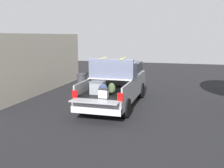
# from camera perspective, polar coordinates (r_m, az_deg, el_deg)

# --- Properties ---
(ground_plane) EXTENTS (40.00, 40.00, 0.00)m
(ground_plane) POSITION_cam_1_polar(r_m,az_deg,el_deg) (12.28, 0.77, -4.56)
(ground_plane) COLOR black
(pickup_truck) EXTENTS (6.05, 2.06, 2.23)m
(pickup_truck) POSITION_cam_1_polar(r_m,az_deg,el_deg) (12.41, 1.21, 0.13)
(pickup_truck) COLOR gray
(pickup_truck) RESTS_ON ground_plane
(building_facade) EXTENTS (9.09, 0.36, 3.30)m
(building_facade) POSITION_cam_1_polar(r_m,az_deg,el_deg) (15.48, -14.69, 4.43)
(building_facade) COLOR beige
(building_facade) RESTS_ON ground_plane
(trash_can) EXTENTS (0.60, 0.60, 0.98)m
(trash_can) POSITION_cam_1_polar(r_m,az_deg,el_deg) (15.69, -6.58, 0.53)
(trash_can) COLOR #2D2D33
(trash_can) RESTS_ON ground_plane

